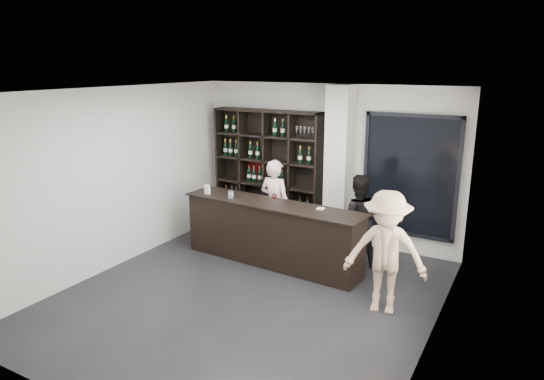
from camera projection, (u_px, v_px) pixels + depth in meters
The scene contains 12 objects.
floor at pixel (249, 296), 6.98m from camera, with size 5.00×5.50×0.01m, color black.
wine_shelf at pixel (267, 172), 9.38m from camera, with size 2.20×0.35×2.40m, color black, non-canonical shape.
structural_column at pixel (338, 168), 8.53m from camera, with size 0.40×0.40×2.90m, color silver.
glass_panel at pixel (410, 176), 8.16m from camera, with size 1.60×0.08×2.10m.
tasting_counter at pixel (272, 233), 8.00m from camera, with size 3.17×0.66×1.04m.
taster_pink at pixel (275, 205), 8.61m from camera, with size 0.59×0.39×1.62m, color #FFCFD2.
taster_black at pixel (357, 220), 7.90m from camera, with size 0.74×0.58×1.53m, color black.
customer at pixel (386, 253), 6.36m from camera, with size 1.08×0.62×1.68m, color tan.
wine_glass at pixel (274, 198), 7.80m from camera, with size 0.08×0.08×0.20m, color white, non-canonical shape.
spit_cup at pixel (231, 195), 8.14m from camera, with size 0.09×0.09×0.12m, color silver.
napkin_stack at pixel (321, 209), 7.54m from camera, with size 0.11×0.11×0.02m, color white.
card_stand at pixel (207, 189), 8.40m from camera, with size 0.11×0.05×0.16m, color white.
Camera 1 is at (3.38, -5.39, 3.25)m, focal length 32.00 mm.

